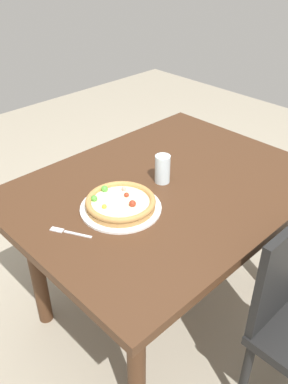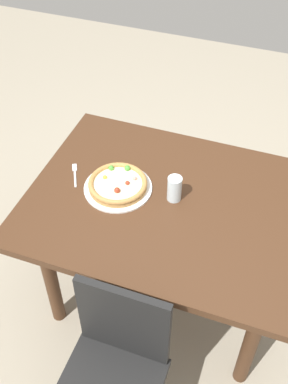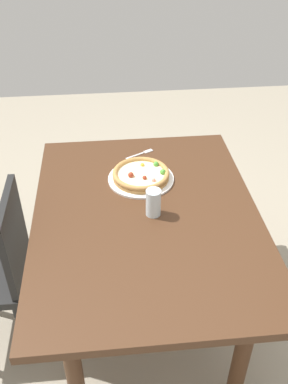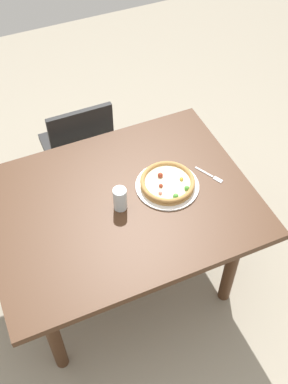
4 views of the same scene
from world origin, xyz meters
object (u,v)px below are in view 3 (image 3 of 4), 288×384
fork (142,153)px  drinking_glass (153,203)px  pizza (142,174)px  dining_table (146,230)px  plate (142,179)px

fork → drinking_glass: 0.51m
pizza → dining_table: bearing=-1.0°
pizza → fork: 0.24m
drinking_glass → pizza: bearing=-174.8°
pizza → fork: bearing=174.9°
pizza → fork: (-0.24, 0.02, -0.03)m
dining_table → plate: size_ratio=4.09×
dining_table → fork: 0.51m
plate → pizza: pizza is taller
plate → drinking_glass: (0.27, 0.03, 0.06)m
pizza → fork: pizza is taller
dining_table → fork: bearing=177.0°
dining_table → drinking_glass: size_ratio=10.44×
plate → fork: plate is taller
plate → pizza: bearing=96.3°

